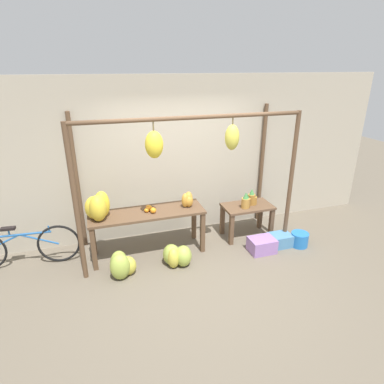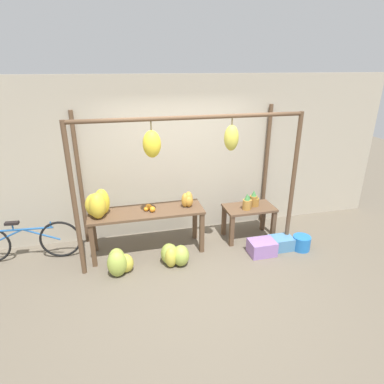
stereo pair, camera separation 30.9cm
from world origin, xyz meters
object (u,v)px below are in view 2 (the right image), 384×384
at_px(orange_pile, 149,208).
at_px(fruit_crate_purple, 281,243).
at_px(banana_pile_on_table, 98,204).
at_px(blue_bucket, 301,243).
at_px(pineapple_cluster, 251,201).
at_px(banana_pile_ground_right, 174,255).
at_px(fruit_crate_white, 262,247).
at_px(parked_bicycle, 25,241).
at_px(papaya_pile, 188,200).
at_px(banana_pile_ground_left, 119,262).

bearing_deg(orange_pile, fruit_crate_purple, -12.28).
xyz_separation_m(banana_pile_on_table, blue_bucket, (3.26, -0.57, -0.81)).
height_order(blue_bucket, fruit_crate_purple, blue_bucket).
distance_m(pineapple_cluster, banana_pile_ground_right, 1.65).
relative_size(fruit_crate_white, fruit_crate_purple, 1.11).
height_order(orange_pile, parked_bicycle, orange_pile).
relative_size(parked_bicycle, papaya_pile, 6.67).
bearing_deg(banana_pile_on_table, banana_pile_ground_right, -25.05).
distance_m(pineapple_cluster, papaya_pile, 1.14).
relative_size(banana_pile_ground_right, fruit_crate_purple, 1.28).
bearing_deg(banana_pile_on_table, fruit_crate_white, -12.11).
bearing_deg(papaya_pile, blue_bucket, -17.22).
bearing_deg(fruit_crate_purple, fruit_crate_white, -169.47).
bearing_deg(banana_pile_ground_right, banana_pile_on_table, 154.95).
relative_size(pineapple_cluster, fruit_crate_purple, 0.89).
xyz_separation_m(banana_pile_ground_left, papaya_pile, (1.18, 0.52, 0.68)).
bearing_deg(blue_bucket, pineapple_cluster, 141.13).
relative_size(fruit_crate_white, blue_bucket, 1.44).
distance_m(banana_pile_ground_left, fruit_crate_purple, 2.70).
bearing_deg(banana_pile_ground_right, parked_bicycle, 162.83).
bearing_deg(pineapple_cluster, banana_pile_ground_left, -167.16).
relative_size(banana_pile_on_table, orange_pile, 2.24).
xyz_separation_m(pineapple_cluster, banana_pile_ground_right, (-1.47, -0.51, -0.55)).
bearing_deg(fruit_crate_purple, pineapple_cluster, 129.14).
distance_m(orange_pile, banana_pile_ground_left, 0.96).
height_order(fruit_crate_white, parked_bicycle, parked_bicycle).
xyz_separation_m(banana_pile_on_table, parked_bicycle, (-1.18, 0.19, -0.60)).
height_order(fruit_crate_white, blue_bucket, blue_bucket).
xyz_separation_m(banana_pile_on_table, orange_pile, (0.78, -0.01, -0.14)).
xyz_separation_m(orange_pile, blue_bucket, (2.48, -0.57, -0.67)).
bearing_deg(banana_pile_ground_left, banana_pile_on_table, 114.39).
xyz_separation_m(banana_pile_ground_left, banana_pile_ground_right, (0.84, 0.02, -0.02)).
xyz_separation_m(banana_pile_on_table, fruit_crate_white, (2.55, -0.55, -0.81)).
bearing_deg(banana_pile_ground_left, fruit_crate_white, -0.60).
height_order(parked_bicycle, fruit_crate_purple, parked_bicycle).
xyz_separation_m(orange_pile, banana_pile_ground_right, (0.30, -0.50, -0.62)).
relative_size(parked_bicycle, fruit_crate_purple, 4.44).
height_order(pineapple_cluster, papaya_pile, papaya_pile).
bearing_deg(banana_pile_ground_right, fruit_crate_white, -1.64).
height_order(fruit_crate_white, fruit_crate_purple, fruit_crate_white).
distance_m(pineapple_cluster, banana_pile_ground_left, 2.43).
bearing_deg(fruit_crate_white, banana_pile_ground_left, 179.40).
bearing_deg(pineapple_cluster, papaya_pile, -179.75).
distance_m(orange_pile, pineapple_cluster, 1.77).
xyz_separation_m(fruit_crate_white, parked_bicycle, (-3.73, 0.74, 0.22)).
height_order(banana_pile_ground_left, papaya_pile, papaya_pile).
distance_m(banana_pile_ground_left, banana_pile_ground_right, 0.84).
height_order(pineapple_cluster, banana_pile_ground_right, pineapple_cluster).
bearing_deg(papaya_pile, fruit_crate_purple, -17.32).
relative_size(banana_pile_on_table, banana_pile_ground_left, 1.12).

